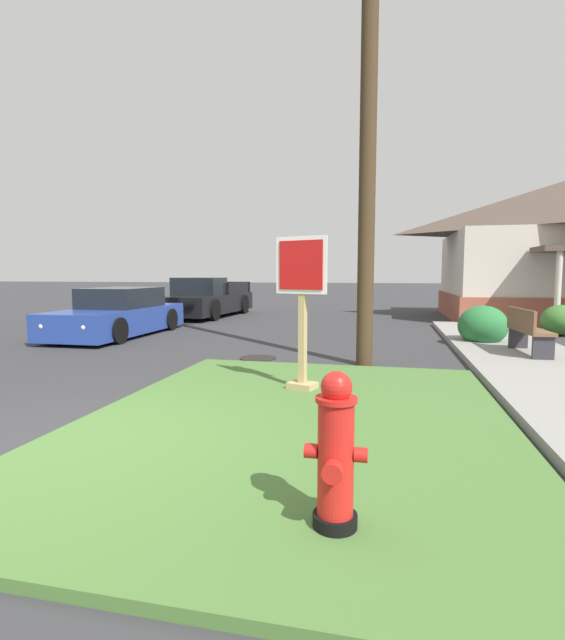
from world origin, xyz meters
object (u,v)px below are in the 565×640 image
at_px(fire_hydrant, 336,454).
at_px(manhole_cover, 258,358).
at_px(street_bench, 527,329).
at_px(parked_sedan_blue, 119,315).
at_px(pickup_truck_black, 207,300).
at_px(stop_sign, 302,315).
at_px(utility_pole, 370,41).

height_order(fire_hydrant, manhole_cover, fire_hydrant).
relative_size(manhole_cover, street_bench, 0.48).
relative_size(parked_sedan_blue, pickup_truck_black, 0.86).
xyz_separation_m(parked_sedan_blue, pickup_truck_black, (0.21, 5.62, 0.07)).
height_order(stop_sign, parked_sedan_blue, stop_sign).
bearing_deg(fire_hydrant, street_bench, 67.15).
height_order(manhole_cover, utility_pole, utility_pole).
bearing_deg(manhole_cover, utility_pole, -6.48).
height_order(manhole_cover, street_bench, street_bench).
bearing_deg(stop_sign, utility_pole, 71.96).
xyz_separation_m(stop_sign, manhole_cover, (-1.30, 2.45, -1.06)).
xyz_separation_m(street_bench, utility_pole, (-2.96, -1.23, 4.89)).
bearing_deg(utility_pole, parked_sedan_blue, 157.42).
xyz_separation_m(stop_sign, street_bench, (3.68, 3.45, -0.49)).
relative_size(fire_hydrant, manhole_cover, 1.38).
height_order(stop_sign, street_bench, stop_sign).
relative_size(parked_sedan_blue, street_bench, 3.05).
relative_size(stop_sign, parked_sedan_blue, 0.45).
bearing_deg(fire_hydrant, parked_sedan_blue, 128.65).
xyz_separation_m(stop_sign, pickup_truck_black, (-5.60, 10.56, -0.45)).
xyz_separation_m(fire_hydrant, pickup_truck_black, (-6.41, 13.91, 0.08)).
distance_m(fire_hydrant, manhole_cover, 6.19).
bearing_deg(street_bench, utility_pole, -157.40).
bearing_deg(utility_pole, stop_sign, -108.04).
bearing_deg(fire_hydrant, utility_pole, 90.97).
bearing_deg(manhole_cover, pickup_truck_black, 117.92).
height_order(fire_hydrant, utility_pole, utility_pole).
distance_m(fire_hydrant, pickup_truck_black, 15.32).
xyz_separation_m(stop_sign, parked_sedan_blue, (-5.81, 4.93, -0.53)).
bearing_deg(pickup_truck_black, manhole_cover, -62.08).
bearing_deg(parked_sedan_blue, fire_hydrant, -51.35).
distance_m(stop_sign, street_bench, 5.07).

